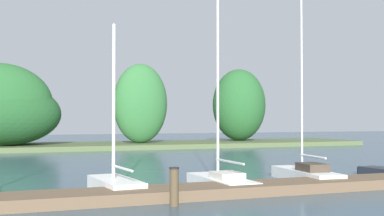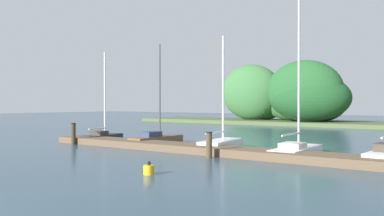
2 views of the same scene
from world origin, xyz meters
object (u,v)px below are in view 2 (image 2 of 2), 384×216
Objects in this scene: sailboat_1 at (158,138)px; sailboat_2 at (222,143)px; sailboat_3 at (297,147)px; sailboat_0 at (104,136)px; mooring_piling_0 at (73,134)px; mooring_piling_1 at (209,145)px; channel_buoy_0 at (149,170)px.

sailboat_2 reaches higher than sailboat_1.
sailboat_2 is at bearing 88.92° from sailboat_3.
sailboat_0 is 0.68× the size of sailboat_3.
mooring_piling_0 is at bearing 129.71° from sailboat_1.
sailboat_2 is at bearing 111.00° from mooring_piling_1.
mooring_piling_0 is 9.53m from mooring_piling_1.
sailboat_1 is 4.87m from mooring_piling_0.
mooring_piling_0 reaches higher than mooring_piling_1.
mooring_piling_0 reaches higher than channel_buoy_0.
mooring_piling_1 is at bearing -165.37° from sailboat_2.
sailboat_2 reaches higher than mooring_piling_0.
sailboat_1 is at bearing 87.17° from sailboat_3.
channel_buoy_0 is (1.77, -7.60, -0.18)m from sailboat_2.
mooring_piling_1 reaches higher than channel_buoy_0.
sailboat_0 is 4.17m from sailboat_1.
sailboat_2 is at bearing 18.32° from mooring_piling_0.
sailboat_1 is 10.04m from channel_buoy_0.
sailboat_3 is at bearing -95.89° from sailboat_2.
mooring_piling_1 is 4.62m from channel_buoy_0.
mooring_piling_0 is at bearing 101.24° from sailboat_3.
mooring_piling_0 is at bearing 178.38° from mooring_piling_1.
sailboat_0 is 12.80m from channel_buoy_0.
sailboat_0 is at bearing 163.92° from mooring_piling_1.
sailboat_0 is at bearing 84.94° from sailboat_2.
mooring_piling_0 is at bearing 101.94° from sailboat_2.
sailboat_3 is 7.95m from channel_buoy_0.
sailboat_3 reaches higher than sailboat_1.
sailboat_3 is 12.63m from mooring_piling_0.
sailboat_3 reaches higher than sailboat_0.
sailboat_3 is at bearing 12.81° from mooring_piling_0.
mooring_piling_0 is (0.32, -2.57, 0.30)m from sailboat_0.
sailboat_2 is at bearing 103.07° from channel_buoy_0.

